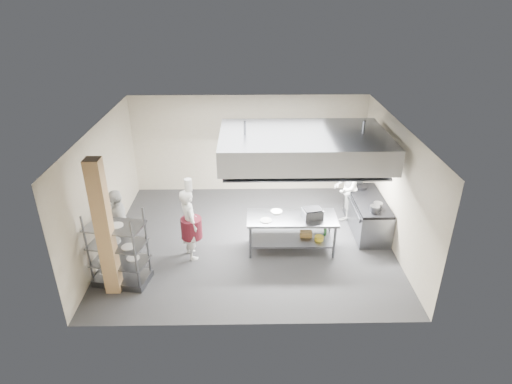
{
  "coord_description": "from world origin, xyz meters",
  "views": [
    {
      "loc": [
        -0.01,
        -9.25,
        5.91
      ],
      "look_at": [
        0.16,
        0.2,
        1.26
      ],
      "focal_mm": 30.0,
      "sensor_mm": 36.0,
      "label": 1
    }
  ],
  "objects_px": {
    "island": "(291,233)",
    "stockpot": "(378,206)",
    "cooking_range": "(367,215)",
    "chef_line": "(346,188)",
    "pass_rack": "(118,248)",
    "chef_head": "(190,224)",
    "chef_plating": "(120,225)",
    "griddle": "(312,214)"
  },
  "relations": [
    {
      "from": "griddle",
      "to": "chef_head",
      "type": "bearing_deg",
      "value": 170.73
    },
    {
      "from": "cooking_range",
      "to": "chef_line",
      "type": "distance_m",
      "value": 0.93
    },
    {
      "from": "chef_head",
      "to": "chef_plating",
      "type": "distance_m",
      "value": 1.6
    },
    {
      "from": "chef_plating",
      "to": "stockpot",
      "type": "xyz_separation_m",
      "value": [
        6.15,
        0.67,
        0.09
      ]
    },
    {
      "from": "chef_plating",
      "to": "stockpot",
      "type": "bearing_deg",
      "value": 70.03
    },
    {
      "from": "stockpot",
      "to": "chef_line",
      "type": "bearing_deg",
      "value": 115.06
    },
    {
      "from": "cooking_range",
      "to": "stockpot",
      "type": "bearing_deg",
      "value": -83.03
    },
    {
      "from": "pass_rack",
      "to": "chef_line",
      "type": "height_order",
      "value": "chef_line"
    },
    {
      "from": "griddle",
      "to": "stockpot",
      "type": "bearing_deg",
      "value": 1.94
    },
    {
      "from": "chef_plating",
      "to": "island",
      "type": "bearing_deg",
      "value": 67.72
    },
    {
      "from": "island",
      "to": "chef_head",
      "type": "distance_m",
      "value": 2.45
    },
    {
      "from": "island",
      "to": "cooking_range",
      "type": "relative_size",
      "value": 1.07
    },
    {
      "from": "chef_head",
      "to": "chef_line",
      "type": "bearing_deg",
      "value": -90.37
    },
    {
      "from": "chef_head",
      "to": "chef_line",
      "type": "xyz_separation_m",
      "value": [
        4.0,
        1.81,
        0.04
      ]
    },
    {
      "from": "chef_head",
      "to": "chef_line",
      "type": "height_order",
      "value": "chef_line"
    },
    {
      "from": "griddle",
      "to": "stockpot",
      "type": "height_order",
      "value": "griddle"
    },
    {
      "from": "pass_rack",
      "to": "stockpot",
      "type": "distance_m",
      "value": 6.15
    },
    {
      "from": "chef_head",
      "to": "stockpot",
      "type": "relative_size",
      "value": 7.68
    },
    {
      "from": "chef_plating",
      "to": "stockpot",
      "type": "distance_m",
      "value": 6.18
    },
    {
      "from": "island",
      "to": "pass_rack",
      "type": "distance_m",
      "value": 4.0
    },
    {
      "from": "island",
      "to": "chef_plating",
      "type": "bearing_deg",
      "value": -175.29
    },
    {
      "from": "pass_rack",
      "to": "chef_plating",
      "type": "height_order",
      "value": "chef_plating"
    },
    {
      "from": "chef_head",
      "to": "griddle",
      "type": "relative_size",
      "value": 3.92
    },
    {
      "from": "stockpot",
      "to": "pass_rack",
      "type": "bearing_deg",
      "value": -165.14
    },
    {
      "from": "chef_plating",
      "to": "cooking_range",
      "type": "bearing_deg",
      "value": 75.04
    },
    {
      "from": "pass_rack",
      "to": "chef_line",
      "type": "xyz_separation_m",
      "value": [
        5.4,
        2.74,
        0.05
      ]
    },
    {
      "from": "cooking_range",
      "to": "chef_head",
      "type": "relative_size",
      "value": 1.14
    },
    {
      "from": "griddle",
      "to": "stockpot",
      "type": "xyz_separation_m",
      "value": [
        1.68,
        0.45,
        -0.04
      ]
    },
    {
      "from": "chef_head",
      "to": "griddle",
      "type": "height_order",
      "value": "chef_head"
    },
    {
      "from": "island",
      "to": "stockpot",
      "type": "height_order",
      "value": "stockpot"
    },
    {
      "from": "stockpot",
      "to": "island",
      "type": "bearing_deg",
      "value": -169.53
    },
    {
      "from": "cooking_range",
      "to": "chef_line",
      "type": "height_order",
      "value": "chef_line"
    },
    {
      "from": "pass_rack",
      "to": "stockpot",
      "type": "bearing_deg",
      "value": 26.29
    },
    {
      "from": "island",
      "to": "cooking_range",
      "type": "bearing_deg",
      "value": 24.97
    },
    {
      "from": "island",
      "to": "chef_line",
      "type": "height_order",
      "value": "chef_line"
    },
    {
      "from": "island",
      "to": "pass_rack",
      "type": "relative_size",
      "value": 1.23
    },
    {
      "from": "pass_rack",
      "to": "stockpot",
      "type": "xyz_separation_m",
      "value": [
        5.94,
        1.58,
        0.11
      ]
    },
    {
      "from": "pass_rack",
      "to": "griddle",
      "type": "xyz_separation_m",
      "value": [
        4.26,
        1.13,
        0.15
      ]
    },
    {
      "from": "cooking_range",
      "to": "stockpot",
      "type": "height_order",
      "value": "stockpot"
    },
    {
      "from": "cooking_range",
      "to": "chef_head",
      "type": "bearing_deg",
      "value": -165.25
    },
    {
      "from": "griddle",
      "to": "cooking_range",
      "type": "bearing_deg",
      "value": 18.43
    },
    {
      "from": "chef_plating",
      "to": "griddle",
      "type": "height_order",
      "value": "chef_plating"
    }
  ]
}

